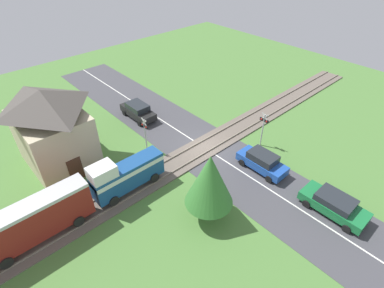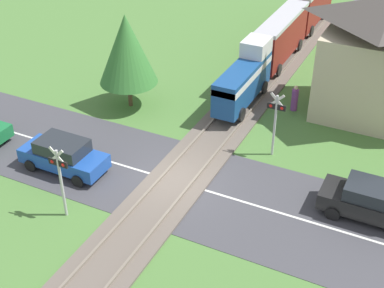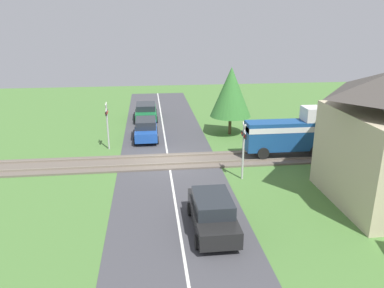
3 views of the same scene
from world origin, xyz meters
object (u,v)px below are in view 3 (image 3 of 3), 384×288
at_px(car_near_crossing, 146,129).
at_px(pedestrian_by_station, 319,162).
at_px(crossing_signal_west_approach, 107,120).
at_px(car_far_side, 212,212).
at_px(car_behind_queue, 146,111).
at_px(crossing_signal_east_approach, 244,144).

relative_size(car_near_crossing, pedestrian_by_station, 2.77).
bearing_deg(crossing_signal_west_approach, car_far_side, 25.66).
distance_m(car_far_side, car_behind_queue, 19.98).
bearing_deg(crossing_signal_west_approach, car_near_crossing, 128.26).
relative_size(crossing_signal_west_approach, pedestrian_by_station, 2.25).
relative_size(car_behind_queue, crossing_signal_west_approach, 1.33).
xyz_separation_m(crossing_signal_west_approach, pedestrian_by_station, (5.89, 13.00, -1.47)).
bearing_deg(crossing_signal_east_approach, car_near_crossing, -146.53).
relative_size(car_behind_queue, crossing_signal_east_approach, 1.33).
bearing_deg(car_behind_queue, crossing_signal_west_approach, -17.83).
bearing_deg(car_near_crossing, car_behind_queue, 180.00).
bearing_deg(car_far_side, crossing_signal_west_approach, -154.34).
xyz_separation_m(car_behind_queue, pedestrian_by_station, (14.14, 10.35, -0.09)).
bearing_deg(car_far_side, car_near_crossing, -168.05).
distance_m(car_near_crossing, pedestrian_by_station, 13.07).
relative_size(car_far_side, car_behind_queue, 0.95).
distance_m(crossing_signal_east_approach, pedestrian_by_station, 5.05).
xyz_separation_m(car_near_crossing, car_behind_queue, (-6.16, 0.00, -0.05)).
bearing_deg(pedestrian_by_station, crossing_signal_west_approach, -114.37).
distance_m(car_behind_queue, crossing_signal_west_approach, 8.78).
distance_m(crossing_signal_west_approach, crossing_signal_east_approach, 10.32).
bearing_deg(crossing_signal_east_approach, car_behind_queue, -159.15).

